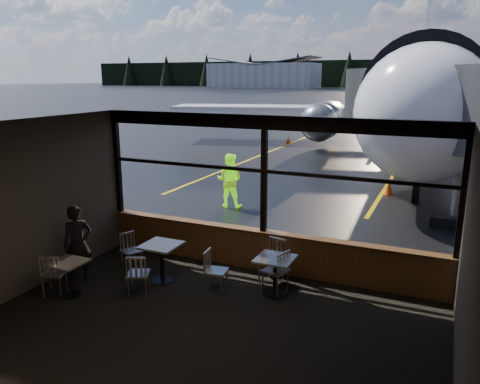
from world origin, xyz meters
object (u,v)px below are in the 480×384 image
Objects in this scene: chair_near_n at (272,262)px; cone_wing at (288,140)px; chair_left_s at (54,274)px; cone_nose at (389,188)px; cafe_table_left at (69,279)px; cafe_table_near at (275,277)px; chair_near_e at (275,271)px; airliner at (427,48)px; chair_mid_w at (132,252)px; chair_near_w at (216,271)px; cafe_table_mid at (162,263)px; ground_crew at (229,180)px; jet_bridge at (448,143)px; chair_mid_s at (138,274)px; passenger at (78,244)px.

chair_near_n reaches higher than cone_wing.
chair_left_s reaches higher than cone_nose.
cafe_table_left is 12.31m from cone_nose.
chair_near_e is at bearing 106.11° from cafe_table_near.
airliner is 23.11m from chair_mid_w.
cone_nose is (1.05, 9.63, -0.16)m from cafe_table_near.
airliner is at bearing 13.45° from chair_near_e.
chair_near_w is 3.26m from chair_left_s.
ground_crew is at bearing 101.75° from cafe_table_mid.
jet_bridge is 12.32× the size of chair_mid_s.
chair_left_s is (-4.04, -1.86, -0.03)m from chair_near_e.
chair_mid_s is 2.00× the size of cone_wing.
cone_wing is (-6.82, 21.46, -0.18)m from cafe_table_near.
chair_near_w is at bearing 56.72° from chair_near_n.
jet_bridge is at bearing -5.74° from passenger.
cafe_table_near is 1.78× the size of cone_wing.
chair_near_w is 1.05× the size of chair_mid_w.
chair_near_n is 4.45m from chair_left_s.
jet_bridge reaches higher than cone_nose.
cafe_table_left reaches higher than cone_wing.
chair_mid_s is (-1.36, -0.76, 0.01)m from chair_near_w.
cafe_table_near is 0.89× the size of chair_mid_s.
cafe_table_near is 6.80m from ground_crew.
chair_near_n is (-0.23, 0.43, 0.01)m from chair_near_e.
cafe_table_left is 0.40× the size of ground_crew.
chair_near_e is 0.49m from chair_near_n.
chair_mid_s is 1.06× the size of chair_mid_w.
chair_near_e is at bearing -96.46° from cone_nose.
chair_mid_w is (-3.41, -0.18, -0.05)m from chair_near_e.
chair_mid_w is at bearing -133.44° from jet_bridge.
airliner is 43.72× the size of chair_left_s.
chair_mid_s is at bearing -68.05° from chair_near_w.
cone_nose is (4.74, 3.95, -0.66)m from ground_crew.
passenger is at bearing -8.99° from chair_mid_w.
cafe_table_mid is (-5.35, -6.97, -2.00)m from jet_bridge.
ground_crew is (-3.67, 5.58, 0.44)m from chair_near_e.
jet_bridge is 17.88m from cone_wing.
chair_near_n reaches higher than cone_nose.
jet_bridge is at bearing -105.25° from chair_near_n.
airliner is 40.41× the size of chair_near_n.
chair_near_w reaches higher than chair_mid_w.
airliner is 13.49m from cone_nose.
chair_left_s is (-4.07, -1.76, 0.04)m from cafe_table_near.
cone_nose is (-1.86, 3.01, -2.18)m from jet_bridge.
passenger is at bearing -157.22° from cafe_table_mid.
chair_left_s is at bearing 178.18° from chair_mid_s.
cafe_table_mid is 0.94× the size of chair_mid_s.
jet_bridge reaches higher than ground_crew.
chair_near_n is (0.88, 0.87, 0.04)m from chair_near_w.
chair_left_s is (-5.35, -23.62, -5.49)m from airliner.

